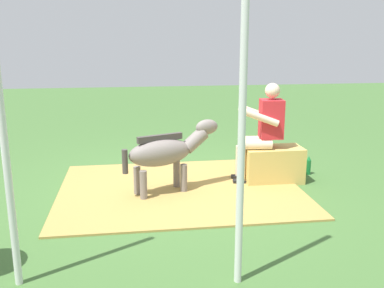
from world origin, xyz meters
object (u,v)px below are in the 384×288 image
(soda_bottle, at_px, (308,165))
(tent_pole_right, at_px, (3,129))
(pony_standing, at_px, (167,152))
(tent_pole_left, at_px, (242,128))
(person_seated, at_px, (262,128))
(hay_bale, at_px, (273,164))

(soda_bottle, relative_size, tent_pole_right, 0.11)
(pony_standing, bearing_deg, tent_pole_left, 100.30)
(soda_bottle, bearing_deg, tent_pole_right, 34.74)
(soda_bottle, xyz_separation_m, tent_pole_left, (1.72, 2.65, 1.17))
(soda_bottle, relative_size, tent_pole_left, 0.11)
(soda_bottle, bearing_deg, person_seated, 15.38)
(tent_pole_left, bearing_deg, pony_standing, -79.70)
(person_seated, xyz_separation_m, soda_bottle, (-0.79, -0.22, -0.63))
(pony_standing, bearing_deg, hay_bale, -170.40)
(person_seated, bearing_deg, hay_bale, 175.52)
(person_seated, height_order, tent_pole_left, tent_pole_left)
(person_seated, distance_m, tent_pole_left, 2.66)
(hay_bale, xyz_separation_m, pony_standing, (1.49, 0.25, 0.30))
(hay_bale, height_order, soda_bottle, hay_bale)
(pony_standing, distance_m, tent_pole_left, 2.33)
(soda_bottle, distance_m, tent_pole_left, 3.37)
(pony_standing, bearing_deg, soda_bottle, -167.16)
(hay_bale, height_order, person_seated, person_seated)
(soda_bottle, height_order, tent_pole_left, tent_pole_left)
(hay_bale, xyz_separation_m, tent_pole_right, (2.88, 2.20, 1.05))
(pony_standing, xyz_separation_m, tent_pole_right, (1.39, 1.95, 0.75))
(pony_standing, xyz_separation_m, soda_bottle, (-2.11, -0.48, -0.41))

